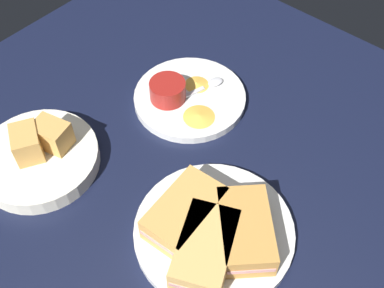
# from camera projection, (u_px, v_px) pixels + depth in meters

# --- Properties ---
(ground_plane) EXTENTS (1.10, 1.10, 0.03)m
(ground_plane) POSITION_uv_depth(u_px,v_px,m) (180.00, 189.00, 0.83)
(ground_plane) COLOR black
(plate_sandwich_main) EXTENTS (0.25, 0.25, 0.02)m
(plate_sandwich_main) POSITION_uv_depth(u_px,v_px,m) (214.00, 231.00, 0.75)
(plate_sandwich_main) COLOR silver
(plate_sandwich_main) RESTS_ON ground_plane
(sandwich_half_near) EXTENTS (0.14, 0.09, 0.05)m
(sandwich_half_near) POSITION_uv_depth(u_px,v_px,m) (185.00, 213.00, 0.74)
(sandwich_half_near) COLOR tan
(sandwich_half_near) RESTS_ON plate_sandwich_main
(sandwich_half_far) EXTENTS (0.15, 0.12, 0.05)m
(sandwich_half_far) POSITION_uv_depth(u_px,v_px,m) (205.00, 249.00, 0.70)
(sandwich_half_far) COLOR tan
(sandwich_half_far) RESTS_ON plate_sandwich_main
(sandwich_half_extra) EXTENTS (0.15, 0.15, 0.05)m
(sandwich_half_extra) POSITION_uv_depth(u_px,v_px,m) (245.00, 230.00, 0.72)
(sandwich_half_extra) COLOR #C68C42
(sandwich_half_extra) RESTS_ON plate_sandwich_main
(ramekin_dark_sauce) EXTENTS (0.07, 0.07, 0.03)m
(ramekin_dark_sauce) POSITION_uv_depth(u_px,v_px,m) (249.00, 239.00, 0.72)
(ramekin_dark_sauce) COLOR #0C144C
(ramekin_dark_sauce) RESTS_ON plate_sandwich_main
(spoon_by_dark_ramekin) EXTENTS (0.05, 0.10, 0.01)m
(spoon_by_dark_ramekin) POSITION_uv_depth(u_px,v_px,m) (214.00, 232.00, 0.74)
(spoon_by_dark_ramekin) COLOR silver
(spoon_by_dark_ramekin) RESTS_ON plate_sandwich_main
(plate_chips_companion) EXTENTS (0.22, 0.22, 0.02)m
(plate_chips_companion) POSITION_uv_depth(u_px,v_px,m) (190.00, 98.00, 0.94)
(plate_chips_companion) COLOR silver
(plate_chips_companion) RESTS_ON ground_plane
(ramekin_light_gravy) EXTENTS (0.07, 0.07, 0.04)m
(ramekin_light_gravy) POSITION_uv_depth(u_px,v_px,m) (168.00, 90.00, 0.91)
(ramekin_light_gravy) COLOR maroon
(ramekin_light_gravy) RESTS_ON plate_chips_companion
(spoon_by_gravy_ramekin) EXTENTS (0.10, 0.04, 0.01)m
(spoon_by_gravy_ramekin) POSITION_uv_depth(u_px,v_px,m) (210.00, 85.00, 0.94)
(spoon_by_gravy_ramekin) COLOR silver
(spoon_by_gravy_ramekin) RESTS_ON plate_chips_companion
(plantain_chip_scatter) EXTENTS (0.13, 0.17, 0.01)m
(plantain_chip_scatter) POSITION_uv_depth(u_px,v_px,m) (191.00, 98.00, 0.92)
(plantain_chip_scatter) COLOR gold
(plantain_chip_scatter) RESTS_ON plate_chips_companion
(bread_basket_rear) EXTENTS (0.21, 0.21, 0.08)m
(bread_basket_rear) POSITION_uv_depth(u_px,v_px,m) (39.00, 156.00, 0.83)
(bread_basket_rear) COLOR silver
(bread_basket_rear) RESTS_ON ground_plane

